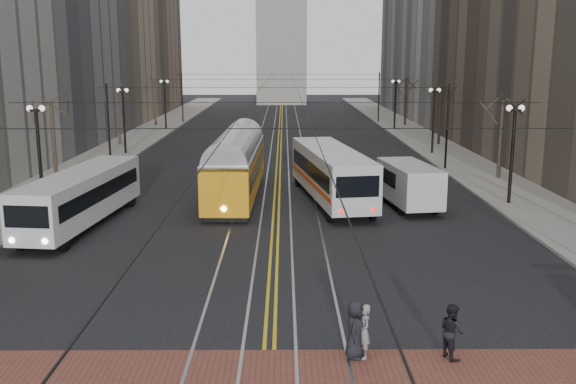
{
  "coord_description": "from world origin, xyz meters",
  "views": [
    {
      "loc": [
        0.45,
        -18.75,
        8.59
      ],
      "look_at": [
        0.62,
        7.65,
        3.0
      ],
      "focal_mm": 40.0,
      "sensor_mm": 36.0,
      "label": 1
    }
  ],
  "objects_px": {
    "rear_bus": "(331,176)",
    "pedestrian_c": "(451,331)",
    "streetcar": "(237,171)",
    "transit_bus": "(82,199)",
    "pedestrian_a": "(355,329)",
    "cargo_van": "(409,186)",
    "pedestrian_b": "(364,331)",
    "sedan_grey": "(339,180)"
  },
  "relations": [
    {
      "from": "streetcar",
      "to": "pedestrian_c",
      "type": "bearing_deg",
      "value": -69.05
    },
    {
      "from": "transit_bus",
      "to": "pedestrian_b",
      "type": "xyz_separation_m",
      "value": [
        12.73,
        -14.97,
        -0.59
      ]
    },
    {
      "from": "cargo_van",
      "to": "sedan_grey",
      "type": "bearing_deg",
      "value": 119.56
    },
    {
      "from": "cargo_van",
      "to": "rear_bus",
      "type": "bearing_deg",
      "value": 149.63
    },
    {
      "from": "streetcar",
      "to": "pedestrian_a",
      "type": "distance_m",
      "value": 22.49
    },
    {
      "from": "sedan_grey",
      "to": "pedestrian_a",
      "type": "bearing_deg",
      "value": -99.44
    },
    {
      "from": "transit_bus",
      "to": "sedan_grey",
      "type": "bearing_deg",
      "value": 37.6
    },
    {
      "from": "sedan_grey",
      "to": "pedestrian_c",
      "type": "bearing_deg",
      "value": -92.64
    },
    {
      "from": "streetcar",
      "to": "cargo_van",
      "type": "xyz_separation_m",
      "value": [
        10.14,
        -3.11,
        -0.37
      ]
    },
    {
      "from": "streetcar",
      "to": "pedestrian_a",
      "type": "relative_size",
      "value": 8.0
    },
    {
      "from": "cargo_van",
      "to": "pedestrian_c",
      "type": "distance_m",
      "value": 18.95
    },
    {
      "from": "streetcar",
      "to": "pedestrian_a",
      "type": "bearing_deg",
      "value": -75.77
    },
    {
      "from": "transit_bus",
      "to": "cargo_van",
      "type": "distance_m",
      "value": 18.03
    },
    {
      "from": "sedan_grey",
      "to": "pedestrian_c",
      "type": "height_order",
      "value": "pedestrian_c"
    },
    {
      "from": "rear_bus",
      "to": "pedestrian_c",
      "type": "bearing_deg",
      "value": -93.12
    },
    {
      "from": "transit_bus",
      "to": "streetcar",
      "type": "xyz_separation_m",
      "value": [
        7.47,
        6.94,
        0.24
      ]
    },
    {
      "from": "pedestrian_b",
      "to": "pedestrian_a",
      "type": "bearing_deg",
      "value": -101.49
    },
    {
      "from": "sedan_grey",
      "to": "streetcar",
      "type": "bearing_deg",
      "value": -172.04
    },
    {
      "from": "pedestrian_a",
      "to": "pedestrian_c",
      "type": "height_order",
      "value": "pedestrian_a"
    },
    {
      "from": "transit_bus",
      "to": "pedestrian_a",
      "type": "distance_m",
      "value": 19.49
    },
    {
      "from": "pedestrian_c",
      "to": "streetcar",
      "type": "bearing_deg",
      "value": -2.16
    },
    {
      "from": "transit_bus",
      "to": "pedestrian_b",
      "type": "distance_m",
      "value": 19.66
    },
    {
      "from": "transit_bus",
      "to": "cargo_van",
      "type": "relative_size",
      "value": 1.95
    },
    {
      "from": "pedestrian_a",
      "to": "rear_bus",
      "type": "bearing_deg",
      "value": 13.08
    },
    {
      "from": "rear_bus",
      "to": "sedan_grey",
      "type": "relative_size",
      "value": 2.72
    },
    {
      "from": "pedestrian_a",
      "to": "pedestrian_b",
      "type": "distance_m",
      "value": 0.27
    },
    {
      "from": "cargo_van",
      "to": "pedestrian_a",
      "type": "distance_m",
      "value": 19.5
    },
    {
      "from": "cargo_van",
      "to": "pedestrian_c",
      "type": "relative_size",
      "value": 3.55
    },
    {
      "from": "cargo_van",
      "to": "pedestrian_c",
      "type": "height_order",
      "value": "cargo_van"
    },
    {
      "from": "cargo_van",
      "to": "pedestrian_a",
      "type": "relative_size",
      "value": 3.31
    },
    {
      "from": "sedan_grey",
      "to": "pedestrian_b",
      "type": "distance_m",
      "value": 23.53
    },
    {
      "from": "rear_bus",
      "to": "cargo_van",
      "type": "distance_m",
      "value": 4.73
    },
    {
      "from": "cargo_van",
      "to": "transit_bus",
      "type": "bearing_deg",
      "value": -175.9
    },
    {
      "from": "pedestrian_a",
      "to": "pedestrian_c",
      "type": "relative_size",
      "value": 1.07
    },
    {
      "from": "pedestrian_a",
      "to": "pedestrian_c",
      "type": "xyz_separation_m",
      "value": [
        2.79,
        0.0,
        -0.06
      ]
    },
    {
      "from": "transit_bus",
      "to": "pedestrian_a",
      "type": "bearing_deg",
      "value": -44.0
    },
    {
      "from": "pedestrian_b",
      "to": "pedestrian_c",
      "type": "relative_size",
      "value": 0.99
    },
    {
      "from": "rear_bus",
      "to": "transit_bus",
      "type": "bearing_deg",
      "value": -165.74
    },
    {
      "from": "streetcar",
      "to": "pedestrian_b",
      "type": "height_order",
      "value": "streetcar"
    },
    {
      "from": "transit_bus",
      "to": "streetcar",
      "type": "relative_size",
      "value": 0.81
    },
    {
      "from": "pedestrian_c",
      "to": "transit_bus",
      "type": "bearing_deg",
      "value": 23.82
    },
    {
      "from": "streetcar",
      "to": "pedestrian_a",
      "type": "xyz_separation_m",
      "value": [
        5.0,
        -21.91,
        -0.76
      ]
    }
  ]
}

